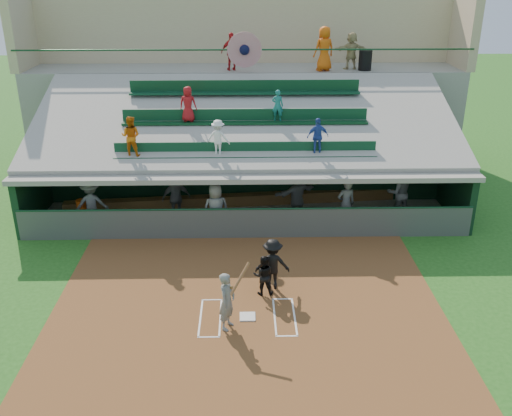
{
  "coord_description": "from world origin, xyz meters",
  "views": [
    {
      "loc": [
        -0.06,
        -13.28,
        8.99
      ],
      "look_at": [
        0.31,
        3.5,
        1.8
      ],
      "focal_mm": 40.0,
      "sensor_mm": 36.0,
      "label": 1
    }
  ],
  "objects_px": {
    "catcher": "(263,275)",
    "white_table": "(84,218)",
    "trash_bin": "(365,60)",
    "batter_at_plate": "(227,301)",
    "water_cooler": "(82,205)",
    "home_plate": "(248,317)"
  },
  "relations": [
    {
      "from": "home_plate",
      "to": "water_cooler",
      "type": "distance_m",
      "value": 8.64
    },
    {
      "from": "home_plate",
      "to": "catcher",
      "type": "bearing_deg",
      "value": 68.83
    },
    {
      "from": "home_plate",
      "to": "water_cooler",
      "type": "height_order",
      "value": "water_cooler"
    },
    {
      "from": "batter_at_plate",
      "to": "water_cooler",
      "type": "distance_m",
      "value": 8.58
    },
    {
      "from": "home_plate",
      "to": "catcher",
      "type": "relative_size",
      "value": 0.35
    },
    {
      "from": "home_plate",
      "to": "batter_at_plate",
      "type": "xyz_separation_m",
      "value": [
        -0.53,
        -0.46,
        0.81
      ]
    },
    {
      "from": "home_plate",
      "to": "batter_at_plate",
      "type": "bearing_deg",
      "value": -139.12
    },
    {
      "from": "batter_at_plate",
      "to": "water_cooler",
      "type": "xyz_separation_m",
      "value": [
        -5.51,
        6.58,
        0.01
      ]
    },
    {
      "from": "white_table",
      "to": "catcher",
      "type": "bearing_deg",
      "value": -14.27
    },
    {
      "from": "catcher",
      "to": "water_cooler",
      "type": "xyz_separation_m",
      "value": [
        -6.51,
        4.9,
        0.22
      ]
    },
    {
      "from": "white_table",
      "to": "trash_bin",
      "type": "bearing_deg",
      "value": 52.58
    },
    {
      "from": "batter_at_plate",
      "to": "trash_bin",
      "type": "relative_size",
      "value": 2.23
    },
    {
      "from": "batter_at_plate",
      "to": "white_table",
      "type": "bearing_deg",
      "value": 129.94
    },
    {
      "from": "catcher",
      "to": "white_table",
      "type": "distance_m",
      "value": 8.06
    },
    {
      "from": "home_plate",
      "to": "water_cooler",
      "type": "bearing_deg",
      "value": 134.66
    },
    {
      "from": "home_plate",
      "to": "catcher",
      "type": "xyz_separation_m",
      "value": [
        0.47,
        1.22,
        0.6
      ]
    },
    {
      "from": "water_cooler",
      "to": "home_plate",
      "type": "bearing_deg",
      "value": -45.34
    },
    {
      "from": "home_plate",
      "to": "trash_bin",
      "type": "bearing_deg",
      "value": 66.84
    },
    {
      "from": "home_plate",
      "to": "trash_bin",
      "type": "distance_m",
      "value": 14.62
    },
    {
      "from": "catcher",
      "to": "white_table",
      "type": "bearing_deg",
      "value": -37.09
    },
    {
      "from": "batter_at_plate",
      "to": "catcher",
      "type": "distance_m",
      "value": 1.97
    },
    {
      "from": "batter_at_plate",
      "to": "trash_bin",
      "type": "xyz_separation_m",
      "value": [
        5.94,
        13.09,
        4.19
      ]
    }
  ]
}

